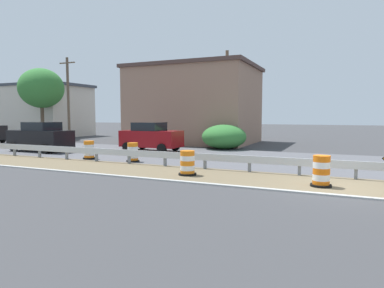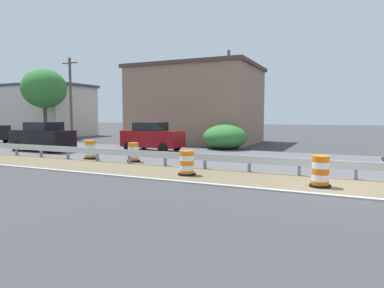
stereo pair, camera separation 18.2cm
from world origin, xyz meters
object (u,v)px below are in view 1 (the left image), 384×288
Objects in this scene: utility_pole_near at (227,97)px; utility_pole_mid at (68,98)px; car_distant_a at (151,137)px; traffic_barrel_close at (187,164)px; traffic_barrel_nearest at (321,173)px; car_lead_far_lane at (41,137)px; traffic_barrel_far at (89,151)px; traffic_barrel_mid at (133,153)px.

utility_pole_mid is (-0.10, 15.72, 0.27)m from utility_pole_near.
traffic_barrel_close is at bearing -49.93° from car_distant_a.
car_distant_a is (7.40, 6.14, 0.54)m from traffic_barrel_close.
utility_pole_mid is at bearing 55.98° from traffic_barrel_close.
traffic_barrel_nearest is 18.62m from car_lead_far_lane.
car_lead_far_lane is 0.59× the size of utility_pole_mid.
utility_pole_near is at bearing 31.07° from traffic_barrel_nearest.
car_distant_a reaches higher than traffic_barrel_far.
traffic_barrel_close is at bearing -108.40° from traffic_barrel_far.
traffic_barrel_nearest is 13.61m from car_distant_a.
car_lead_far_lane is at bearing -147.22° from utility_pole_mid.
car_lead_far_lane is at bearing 71.95° from traffic_barrel_close.
utility_pole_mid reaches higher than car_distant_a.
car_distant_a is 0.56× the size of utility_pole_near.
car_lead_far_lane is at bearing 127.35° from utility_pole_near.
car_distant_a is at bearing 39.70° from traffic_barrel_close.
utility_pole_near is at bearing 10.78° from traffic_barrel_close.
traffic_barrel_nearest is at bearing -91.83° from traffic_barrel_close.
car_distant_a is (5.00, -1.06, 0.53)m from traffic_barrel_far.
traffic_barrel_close is at bearing 88.17° from traffic_barrel_nearest.
utility_pole_mid is (9.74, 13.75, 3.64)m from traffic_barrel_mid.
traffic_barrel_far is (2.56, 12.37, -0.03)m from traffic_barrel_nearest.
traffic_barrel_close is 7.59m from traffic_barrel_far.
traffic_barrel_nearest is 0.23× the size of car_lead_far_lane.
traffic_barrel_nearest is at bearing -101.70° from traffic_barrel_far.
utility_pole_mid is at bearing 61.99° from traffic_barrel_nearest.
utility_pole_near reaches higher than car_distant_a.
utility_pole_near is (12.46, 7.50, 3.33)m from traffic_barrel_nearest.
utility_pole_near reaches higher than traffic_barrel_close.
utility_pole_mid reaches higher than traffic_barrel_far.
traffic_barrel_close is 4.96m from traffic_barrel_mid.
traffic_barrel_far is at bearing 164.52° from car_lead_far_lane.
traffic_barrel_far is 15.07m from utility_pole_mid.
car_lead_far_lane is at bearing -154.49° from car_distant_a.
traffic_barrel_nearest reaches higher than traffic_barrel_mid.
utility_pole_near is (4.89, -3.80, 2.83)m from car_distant_a.
car_lead_far_lane is (4.38, 18.09, 0.52)m from traffic_barrel_nearest.
traffic_barrel_close is 22.09m from utility_pole_mid.
traffic_barrel_nearest reaches higher than traffic_barrel_close.
traffic_barrel_far is at bearing 78.30° from traffic_barrel_nearest.
utility_pole_mid is at bearing -55.10° from car_lead_far_lane.
traffic_barrel_far is 0.14× the size of utility_pole_near.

